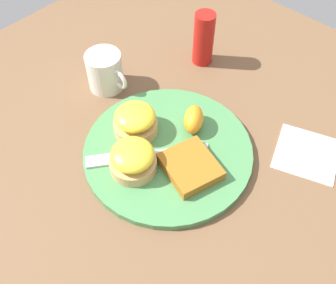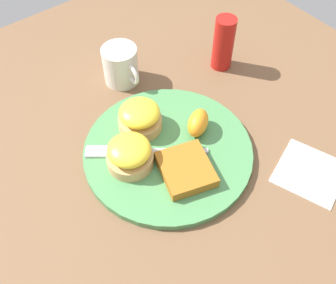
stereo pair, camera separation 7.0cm
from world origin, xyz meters
TOP-DOWN VIEW (x-y plane):
  - ground_plane at (0.00, 0.00)m, footprint 1.10×1.10m
  - plate at (0.00, 0.00)m, footprint 0.31×0.31m
  - sandwich_benedict_left at (-0.07, -0.01)m, footprint 0.08×0.08m
  - sandwich_benedict_right at (-0.02, -0.07)m, footprint 0.08×0.08m
  - hashbrown_patty at (0.06, -0.01)m, footprint 0.11×0.11m
  - orange_wedge at (0.00, 0.07)m, footprint 0.06×0.07m
  - fork at (-0.03, -0.05)m, footprint 0.15×0.18m
  - cup at (-0.21, 0.04)m, footprint 0.10×0.07m
  - napkin at (0.19, 0.17)m, footprint 0.14×0.14m
  - condiment_bottle at (-0.12, 0.24)m, footprint 0.04×0.04m

SIDE VIEW (x-z plane):
  - ground_plane at x=0.00m, z-range 0.00..0.00m
  - napkin at x=0.19m, z-range 0.00..0.00m
  - plate at x=0.00m, z-range 0.00..0.01m
  - fork at x=-0.03m, z-range 0.01..0.02m
  - hashbrown_patty at x=0.06m, z-range 0.01..0.03m
  - orange_wedge at x=0.00m, z-range 0.01..0.06m
  - sandwich_benedict_left at x=-0.07m, z-range 0.01..0.07m
  - sandwich_benedict_right at x=-0.02m, z-range 0.01..0.07m
  - cup at x=-0.21m, z-range 0.00..0.08m
  - condiment_bottle at x=-0.12m, z-range 0.00..0.12m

